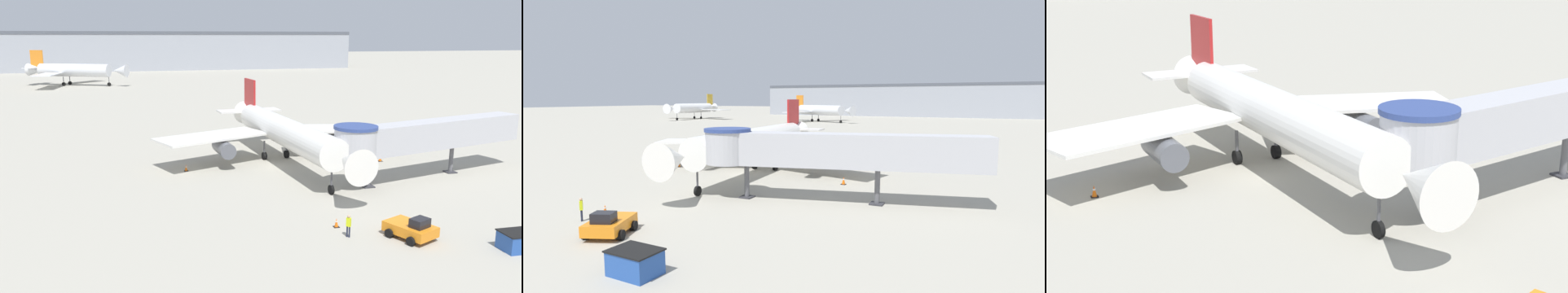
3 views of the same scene
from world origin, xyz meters
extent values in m
plane|color=#A8A393|center=(0.00, 0.00, 0.00)|extent=(800.00, 800.00, 0.00)
cylinder|color=white|center=(0.84, 0.33, 3.80)|extent=(4.86, 24.58, 3.11)
cone|color=white|center=(1.93, -14.80, 3.80)|extent=(3.35, 3.64, 3.11)
cone|color=white|center=(-0.11, 13.59, 3.80)|extent=(3.44, 4.88, 3.11)
cube|color=white|center=(-7.07, 2.39, 3.25)|extent=(13.43, 9.48, 0.22)
cube|color=white|center=(8.38, 3.50, 3.25)|extent=(13.27, 8.02, 0.22)
cube|color=#B21E1E|center=(-0.10, 13.36, 6.60)|extent=(0.54, 4.23, 4.05)
cube|color=white|center=(-0.13, 13.83, 4.34)|extent=(8.61, 3.56, 0.18)
cylinder|color=#565960|center=(-5.99, 1.08, 2.15)|extent=(2.01, 4.34, 1.71)
cylinder|color=#565960|center=(7.49, 2.05, 2.15)|extent=(2.01, 4.34, 1.71)
cylinder|color=#4C4C51|center=(1.68, -11.27, 1.35)|extent=(0.18, 0.18, 1.79)
cylinder|color=black|center=(1.68, -11.27, 0.45)|extent=(0.32, 0.92, 0.90)
cylinder|color=#4C4C51|center=(-0.78, 3.27, 1.35)|extent=(0.22, 0.22, 1.79)
cylinder|color=black|center=(-0.78, 3.27, 0.45)|extent=(0.46, 0.93, 0.90)
cylinder|color=#4C4C51|center=(2.02, 3.47, 1.35)|extent=(0.22, 0.22, 1.79)
cylinder|color=black|center=(2.02, 3.47, 0.45)|extent=(0.46, 0.93, 0.90)
cube|color=#B7B7BC|center=(14.81, -7.78, 4.42)|extent=(21.55, 7.58, 2.80)
cylinder|color=#B7B7BC|center=(4.34, -10.30, 4.42)|extent=(3.90, 3.90, 2.80)
cylinder|color=navy|center=(4.34, -10.30, 5.97)|extent=(4.10, 4.10, 0.30)
cylinder|color=#56565B|center=(6.02, -9.90, 1.51)|extent=(0.44, 0.44, 3.02)
cube|color=#333338|center=(6.02, -9.90, 0.06)|extent=(1.10, 1.10, 0.12)
cylinder|color=#56565B|center=(16.90, -7.27, 1.51)|extent=(0.44, 0.44, 3.02)
cube|color=#333338|center=(16.90, -7.27, 0.06)|extent=(1.10, 1.10, 0.12)
cube|color=orange|center=(3.24, -22.25, 0.68)|extent=(3.32, 3.97, 0.72)
cube|color=black|center=(3.53, -22.95, 1.37)|extent=(1.57, 1.38, 0.65)
cylinder|color=black|center=(2.57, -23.54, 0.32)|extent=(0.57, 0.73, 0.65)
cylinder|color=black|center=(4.62, -22.68, 0.32)|extent=(0.57, 0.73, 0.65)
cylinder|color=black|center=(1.85, -21.81, 0.32)|extent=(0.57, 0.73, 0.65)
cylinder|color=black|center=(3.90, -20.96, 0.32)|extent=(0.57, 0.73, 0.65)
cube|color=#234C9E|center=(9.25, -25.99, 0.61)|extent=(2.43, 1.74, 1.22)
cube|color=black|center=(9.25, -25.99, 1.26)|extent=(2.58, 1.85, 0.08)
cube|color=black|center=(12.03, -0.87, 0.02)|extent=(0.51, 0.51, 0.04)
cone|color=orange|center=(12.03, -0.87, 0.44)|extent=(0.35, 0.35, 0.80)
cylinder|color=white|center=(12.03, -0.87, 0.53)|extent=(0.19, 0.19, 0.10)
cube|color=black|center=(-1.06, -18.98, 0.02)|extent=(0.43, 0.43, 0.04)
cone|color=orange|center=(-1.06, -18.98, 0.38)|extent=(0.30, 0.30, 0.67)
cylinder|color=white|center=(-1.06, -18.98, 0.46)|extent=(0.16, 0.16, 0.08)
cube|color=black|center=(-10.26, 0.40, 0.02)|extent=(0.43, 0.43, 0.04)
cone|color=orange|center=(-10.26, 0.40, 0.37)|extent=(0.29, 0.29, 0.67)
cylinder|color=white|center=(-10.26, 0.40, 0.45)|extent=(0.16, 0.16, 0.08)
cylinder|color=#1E2338|center=(-0.95, -21.09, 0.41)|extent=(0.12, 0.12, 0.82)
cylinder|color=#1E2338|center=(-1.07, -20.97, 0.41)|extent=(0.12, 0.12, 0.82)
cube|color=#D1E019|center=(-1.01, -21.03, 1.14)|extent=(0.36, 0.36, 0.65)
sphere|color=tan|center=(-1.01, -21.03, 1.58)|extent=(0.22, 0.22, 0.22)
cylinder|color=white|center=(-88.25, 102.42, 4.83)|extent=(4.52, 22.73, 3.98)
cone|color=white|center=(-87.89, 87.32, 4.83)|extent=(4.09, 4.48, 3.98)
cone|color=white|center=(-88.56, 115.13, 4.83)|extent=(4.13, 6.07, 3.98)
cube|color=white|center=(-97.52, 105.11, 4.14)|extent=(15.34, 9.76, 0.22)
cube|color=white|center=(-79.13, 105.55, 4.14)|extent=(15.31, 9.18, 0.22)
cube|color=gold|center=(-88.55, 114.83, 8.42)|extent=(0.34, 4.29, 5.18)
cube|color=white|center=(-88.56, 115.43, 5.53)|extent=(9.86, 3.24, 0.18)
cylinder|color=#4C4C51|center=(-87.99, 91.21, 1.70)|extent=(0.18, 0.18, 2.29)
cylinder|color=black|center=(-87.99, 91.21, 0.55)|extent=(0.29, 1.11, 1.10)
cylinder|color=#4C4C51|center=(-90.11, 105.21, 1.70)|extent=(0.22, 0.22, 2.29)
cylinder|color=black|center=(-90.11, 105.21, 0.55)|extent=(0.43, 1.11, 1.10)
cylinder|color=#4C4C51|center=(-86.53, 105.29, 1.70)|extent=(0.22, 0.22, 2.29)
cylinder|color=black|center=(-86.53, 105.29, 0.55)|extent=(0.43, 1.11, 1.10)
cylinder|color=silver|center=(-30.86, 105.92, 4.52)|extent=(21.23, 12.63, 3.69)
cone|color=silver|center=(-17.87, 99.78, 4.52)|extent=(5.25, 5.07, 3.69)
cone|color=silver|center=(-41.86, 111.12, 4.52)|extent=(6.58, 5.70, 3.69)
cube|color=silver|center=(-37.19, 99.13, 3.87)|extent=(6.75, 14.53, 0.22)
cube|color=silver|center=(-29.63, 115.13, 3.87)|extent=(13.25, 13.63, 0.22)
cube|color=orange|center=(-41.61, 111.00, 7.84)|extent=(3.79, 1.96, 4.80)
cube|color=silver|center=(-42.11, 111.24, 5.16)|extent=(6.65, 9.83, 0.18)
cylinder|color=#4C4C51|center=(-21.18, 101.35, 1.61)|extent=(0.18, 0.18, 2.12)
cylinder|color=black|center=(-21.18, 101.35, 0.55)|extent=(1.11, 0.71, 1.10)
cylinder|color=#4C4C51|center=(-34.03, 105.58, 1.61)|extent=(0.22, 0.22, 2.12)
cylinder|color=black|center=(-34.03, 105.58, 0.55)|extent=(1.17, 0.83, 1.10)
cylinder|color=#4C4C51|center=(-32.61, 108.59, 1.61)|extent=(0.22, 0.22, 2.12)
cylinder|color=black|center=(-32.61, 108.59, 0.55)|extent=(1.17, 0.83, 1.10)
cube|color=#999EA8|center=(-0.65, 175.00, 7.51)|extent=(165.81, 19.86, 15.03)
cube|color=#4C515B|center=(-0.65, 175.00, 15.63)|extent=(165.81, 20.26, 1.20)
camera|label=1|loc=(-15.78, -52.75, 14.20)|focal=35.00mm
camera|label=2|loc=(24.24, -40.13, 8.66)|focal=28.00mm
camera|label=3|loc=(-14.73, -40.15, 14.00)|focal=50.00mm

